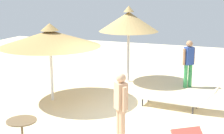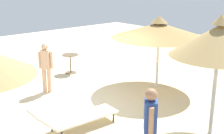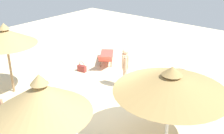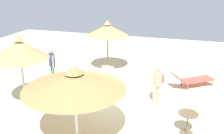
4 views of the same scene
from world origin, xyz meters
name	(u,v)px [view 3 (image 3 of 4)]	position (x,y,z in m)	size (l,w,h in m)	color
ground	(110,110)	(0.00, 0.00, -0.05)	(24.00, 24.00, 0.10)	beige
parasol_umbrella_near_right	(41,99)	(-0.86, 3.27, 2.18)	(2.12, 2.12, 2.74)	#B2B2B7
parasol_umbrella_near_left	(171,83)	(-2.34, 0.42, 1.90)	(2.98, 2.98, 2.34)	white
parasol_umbrella_front	(5,37)	(3.62, 1.36, 2.16)	(2.16, 2.16, 2.65)	olive
lounge_chair_back	(106,56)	(2.63, -2.89, 0.39)	(1.70, 2.01, 0.78)	#CC4C3F
lounge_chair_edge	(59,100)	(1.39, 1.02, 0.30)	(2.21, 0.75, 0.69)	silver
person_standing_far_left	(125,66)	(0.59, -1.59, 0.89)	(0.34, 0.34, 1.58)	tan
handbag	(82,68)	(2.91, -1.57, 0.16)	(0.42, 0.22, 0.47)	maroon
side_table_round	(179,77)	(-1.12, -2.78, 0.49)	(0.61, 0.61, 0.72)	brown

